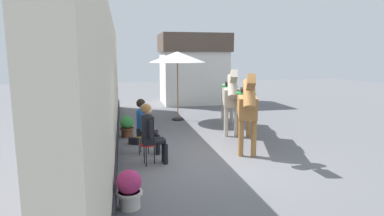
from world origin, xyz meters
The scene contains 11 objects.
ground_plane centered at (0.00, 3.00, 0.00)m, with size 40.00×40.00×0.00m, color slate.
pub_facade_wall centered at (-2.55, 1.50, 1.54)m, with size 0.34×14.00×3.40m.
distant_cottage centered at (1.40, 9.15, 1.80)m, with size 3.40×2.60×3.50m.
seated_visitor_near centered at (-1.62, -0.06, 0.78)m, with size 0.61×0.49×1.39m.
seated_visitor_far centered at (-1.69, 0.78, 0.78)m, with size 0.61×0.48×1.39m.
saddled_horse_near centered at (0.99, 0.85, 1.16)m, with size 1.21×2.89×2.06m.
saddled_horse_far centered at (1.21, 2.82, 1.16)m, with size 1.05×2.93×2.06m.
flower_planter_nearest centered at (-2.15, -2.11, 0.33)m, with size 0.43×0.43×0.64m.
flower_planter_farthest centered at (-2.10, 2.61, 0.33)m, with size 0.43×0.43×0.64m.
cafe_parasol centered at (-0.17, 4.83, 2.36)m, with size 2.10×2.10×2.58m.
satchel_bag centered at (-1.94, 1.70, 0.10)m, with size 0.28×0.12×0.20m, color black.
Camera 1 is at (-2.20, -7.10, 2.44)m, focal length 30.20 mm.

